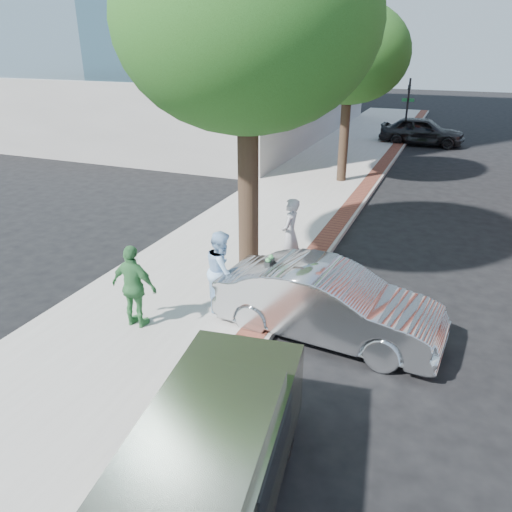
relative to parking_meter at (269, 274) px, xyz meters
The scene contains 15 objects.
ground 1.45m from the parking_meter, 165.93° to the left, with size 120.00×120.00×0.00m, color black.
sidewalk 8.58m from the parking_meter, 105.54° to the left, with size 5.00×60.00×0.15m, color #9E9991.
brick_strip 8.26m from the parking_meter, 90.56° to the left, with size 0.60×60.00×0.01m, color brown.
curb 8.28m from the parking_meter, 88.11° to the left, with size 0.10×60.00×0.15m, color gray.
office_base 26.14m from the parking_meter, 121.83° to the left, with size 18.20×22.20×4.00m, color gray.
signal_near 22.22m from the parking_meter, 89.69° to the left, with size 0.70×0.15×3.80m.
tree_near 5.57m from the parking_meter, 123.36° to the left, with size 6.00×6.00×8.51m.
tree_far 12.93m from the parking_meter, 95.99° to the left, with size 4.80×4.80×7.14m.
parking_meter is the anchor object (origin of this frame).
person_gray 2.72m from the parking_meter, 99.30° to the left, with size 0.70×0.46×1.92m, color #B8B8BD.
person_officer 1.16m from the parking_meter, behind, with size 0.90×0.70×1.85m, color #9CC7F1.
person_green 2.86m from the parking_meter, 151.02° to the right, with size 1.08×0.45×1.84m, color #3C8446.
sedan_silver 1.39m from the parking_meter, ahead, with size 1.65×4.73×1.56m, color #B2B6BA.
bg_car 22.65m from the parking_meter, 87.27° to the left, with size 1.95×4.84×1.65m, color black.
van 4.96m from the parking_meter, 77.84° to the right, with size 2.28×4.64×1.65m.
Camera 1 is at (4.18, -9.22, 5.82)m, focal length 35.00 mm.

